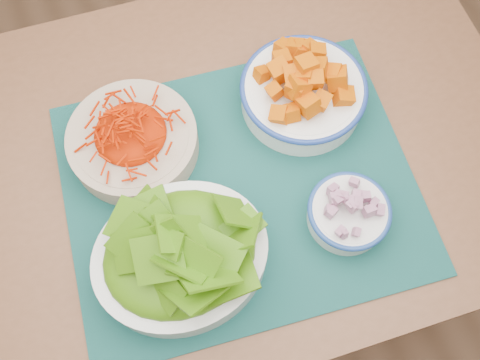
# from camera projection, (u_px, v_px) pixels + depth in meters

# --- Properties ---
(ground) EXTENTS (4.00, 4.00, 0.00)m
(ground) POSITION_uv_depth(u_px,v_px,m) (325.00, 250.00, 1.65)
(ground) COLOR #966848
(ground) RESTS_ON ground
(table) EXTENTS (1.20, 0.85, 0.75)m
(table) POSITION_uv_depth(u_px,v_px,m) (216.00, 179.00, 1.04)
(table) COLOR brown
(table) RESTS_ON ground
(placemat) EXTENTS (0.64, 0.55, 0.00)m
(placemat) POSITION_uv_depth(u_px,v_px,m) (240.00, 187.00, 0.92)
(placemat) COLOR #0A2F2E
(placemat) RESTS_ON table
(carrot_bowl) EXTENTS (0.26, 0.26, 0.09)m
(carrot_bowl) POSITION_uv_depth(u_px,v_px,m) (132.00, 138.00, 0.91)
(carrot_bowl) COLOR #C4AC92
(carrot_bowl) RESTS_ON placemat
(squash_bowl) EXTENTS (0.26, 0.26, 0.12)m
(squash_bowl) POSITION_uv_depth(u_px,v_px,m) (304.00, 87.00, 0.94)
(squash_bowl) COLOR white
(squash_bowl) RESTS_ON placemat
(lettuce_bowl) EXTENTS (0.28, 0.23, 0.14)m
(lettuce_bowl) POSITION_uv_depth(u_px,v_px,m) (179.00, 252.00, 0.81)
(lettuce_bowl) COLOR white
(lettuce_bowl) RESTS_ON placemat
(onion_bowl) EXTENTS (0.16, 0.16, 0.07)m
(onion_bowl) POSITION_uv_depth(u_px,v_px,m) (349.00, 212.00, 0.86)
(onion_bowl) COLOR white
(onion_bowl) RESTS_ON placemat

